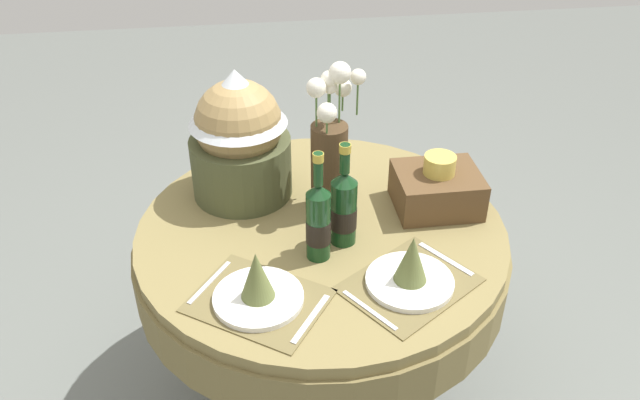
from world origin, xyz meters
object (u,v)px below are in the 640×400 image
(dining_table, at_px, (321,261))
(woven_basket_side_right, at_px, (437,188))
(place_setting_left, at_px, (258,288))
(wine_bottle_left, at_px, (318,221))
(flower_vase, at_px, (330,150))
(gift_tub_back_left, at_px, (239,132))
(place_setting_right, at_px, (411,271))
(wine_bottle_right, at_px, (344,207))

(dining_table, height_order, woven_basket_side_right, woven_basket_side_right)
(dining_table, bearing_deg, place_setting_left, -124.50)
(wine_bottle_left, bearing_deg, place_setting_left, -137.31)
(flower_vase, relative_size, gift_tub_back_left, 1.12)
(dining_table, relative_size, gift_tub_back_left, 2.68)
(flower_vase, distance_m, gift_tub_back_left, 0.30)
(gift_tub_back_left, bearing_deg, dining_table, -45.36)
(place_setting_left, relative_size, flower_vase, 0.89)
(woven_basket_side_right, bearing_deg, gift_tub_back_left, 164.41)
(flower_vase, height_order, wine_bottle_left, flower_vase)
(wine_bottle_left, bearing_deg, place_setting_right, -34.65)
(flower_vase, distance_m, wine_bottle_right, 0.20)
(place_setting_right, bearing_deg, wine_bottle_right, 123.86)
(flower_vase, relative_size, woven_basket_side_right, 1.84)
(gift_tub_back_left, bearing_deg, woven_basket_side_right, -15.59)
(place_setting_right, height_order, woven_basket_side_right, woven_basket_side_right)
(place_setting_left, bearing_deg, gift_tub_back_left, 91.90)
(dining_table, relative_size, woven_basket_side_right, 4.42)
(flower_vase, bearing_deg, place_setting_right, -68.46)
(wine_bottle_left, distance_m, gift_tub_back_left, 0.43)
(wine_bottle_right, relative_size, gift_tub_back_left, 0.76)
(place_setting_right, bearing_deg, flower_vase, 111.54)
(woven_basket_side_right, bearing_deg, wine_bottle_left, -153.74)
(flower_vase, xyz_separation_m, wine_bottle_right, (0.01, -0.18, -0.09))
(flower_vase, bearing_deg, woven_basket_side_right, -7.82)
(flower_vase, relative_size, wine_bottle_right, 1.47)
(flower_vase, height_order, wine_bottle_right, flower_vase)
(place_setting_left, bearing_deg, place_setting_right, 1.38)
(dining_table, height_order, gift_tub_back_left, gift_tub_back_left)
(wine_bottle_left, bearing_deg, dining_table, 78.62)
(dining_table, xyz_separation_m, wine_bottle_right, (0.05, -0.08, 0.26))
(woven_basket_side_right, bearing_deg, dining_table, -170.63)
(gift_tub_back_left, bearing_deg, wine_bottle_left, -61.46)
(place_setting_left, xyz_separation_m, place_setting_right, (0.41, 0.01, 0.00))
(wine_bottle_right, distance_m, woven_basket_side_right, 0.35)
(gift_tub_back_left, bearing_deg, place_setting_right, -50.80)
(wine_bottle_right, bearing_deg, wine_bottle_left, -143.39)
(flower_vase, distance_m, wine_bottle_left, 0.27)
(flower_vase, xyz_separation_m, gift_tub_back_left, (-0.27, 0.12, 0.02))
(dining_table, height_order, place_setting_right, place_setting_right)
(place_setting_right, height_order, wine_bottle_left, wine_bottle_left)
(flower_vase, relative_size, wine_bottle_left, 1.41)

